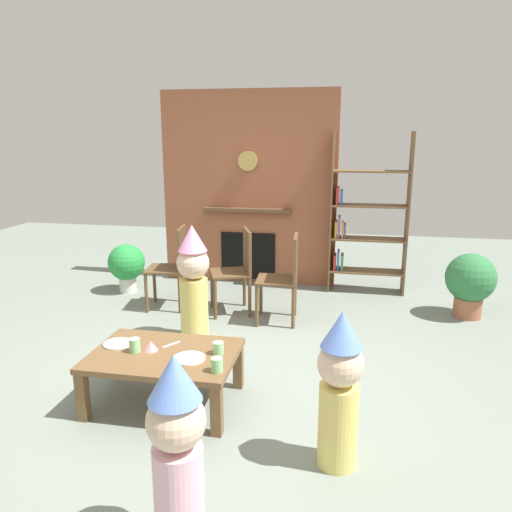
# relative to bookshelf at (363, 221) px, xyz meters

# --- Properties ---
(ground_plane) EXTENTS (12.00, 12.00, 0.00)m
(ground_plane) POSITION_rel_bookshelf_xyz_m (-1.07, -2.40, -0.87)
(ground_plane) COLOR gray
(brick_fireplace_feature) EXTENTS (2.20, 0.28, 2.40)m
(brick_fireplace_feature) POSITION_rel_bookshelf_xyz_m (-1.42, 0.20, 0.32)
(brick_fireplace_feature) COLOR #935138
(brick_fireplace_feature) RESTS_ON ground_plane
(bookshelf) EXTENTS (0.90, 0.28, 1.90)m
(bookshelf) POSITION_rel_bookshelf_xyz_m (0.00, 0.00, 0.00)
(bookshelf) COLOR brown
(bookshelf) RESTS_ON ground_plane
(coffee_table) EXTENTS (1.01, 0.71, 0.38)m
(coffee_table) POSITION_rel_bookshelf_xyz_m (-1.40, -2.91, -0.54)
(coffee_table) COLOR brown
(coffee_table) RESTS_ON ground_plane
(paper_cup_near_left) EXTENTS (0.08, 0.08, 0.10)m
(paper_cup_near_left) POSITION_rel_bookshelf_xyz_m (-1.60, -2.93, -0.43)
(paper_cup_near_left) COLOR #8CD18C
(paper_cup_near_left) RESTS_ON coffee_table
(paper_cup_near_right) EXTENTS (0.08, 0.08, 0.09)m
(paper_cup_near_right) POSITION_rel_bookshelf_xyz_m (-0.96, -3.11, -0.44)
(paper_cup_near_right) COLOR #8CD18C
(paper_cup_near_right) RESTS_ON coffee_table
(paper_cup_center) EXTENTS (0.08, 0.08, 0.09)m
(paper_cup_center) POSITION_rel_bookshelf_xyz_m (-1.02, -2.86, -0.44)
(paper_cup_center) COLOR #8CD18C
(paper_cup_center) RESTS_ON coffee_table
(paper_plate_front) EXTENTS (0.22, 0.22, 0.01)m
(paper_plate_front) POSITION_rel_bookshelf_xyz_m (-1.19, -2.97, -0.48)
(paper_plate_front) COLOR white
(paper_plate_front) RESTS_ON coffee_table
(paper_plate_rear) EXTENTS (0.20, 0.20, 0.01)m
(paper_plate_rear) POSITION_rel_bookshelf_xyz_m (-1.78, -2.84, -0.48)
(paper_plate_rear) COLOR white
(paper_plate_rear) RESTS_ON coffee_table
(birthday_cake_slice) EXTENTS (0.10, 0.10, 0.07)m
(birthday_cake_slice) POSITION_rel_bookshelf_xyz_m (-1.50, -2.89, -0.45)
(birthday_cake_slice) COLOR pink
(birthday_cake_slice) RESTS_ON coffee_table
(table_fork) EXTENTS (0.10, 0.13, 0.01)m
(table_fork) POSITION_rel_bookshelf_xyz_m (-1.39, -2.77, -0.48)
(table_fork) COLOR silver
(table_fork) RESTS_ON coffee_table
(child_with_cone_hat) EXTENTS (0.27, 0.27, 0.96)m
(child_with_cone_hat) POSITION_rel_bookshelf_xyz_m (-0.88, -4.08, -0.36)
(child_with_cone_hat) COLOR #EAB2C6
(child_with_cone_hat) RESTS_ON ground_plane
(child_in_pink) EXTENTS (0.26, 0.26, 0.94)m
(child_in_pink) POSITION_rel_bookshelf_xyz_m (-0.19, -3.36, -0.37)
(child_in_pink) COLOR #E0CC66
(child_in_pink) RESTS_ON ground_plane
(child_by_the_chairs) EXTENTS (0.30, 0.30, 1.08)m
(child_by_the_chairs) POSITION_rel_bookshelf_xyz_m (-1.55, -1.76, -0.30)
(child_by_the_chairs) COLOR #E0CC66
(child_by_the_chairs) RESTS_ON ground_plane
(dining_chair_left) EXTENTS (0.45, 0.45, 0.90)m
(dining_chair_left) POSITION_rel_bookshelf_xyz_m (-2.02, -0.99, -0.36)
(dining_chair_left) COLOR brown
(dining_chair_left) RESTS_ON ground_plane
(dining_chair_middle) EXTENTS (0.52, 0.52, 0.90)m
(dining_chair_middle) POSITION_rel_bookshelf_xyz_m (-1.29, -1.00, -0.36)
(dining_chair_middle) COLOR brown
(dining_chair_middle) RESTS_ON ground_plane
(dining_chair_right) EXTENTS (0.42, 0.42, 0.90)m
(dining_chair_right) POSITION_rel_bookshelf_xyz_m (-0.77, -1.19, -0.36)
(dining_chair_right) COLOR brown
(dining_chair_right) RESTS_ON ground_plane
(potted_plant_tall) EXTENTS (0.51, 0.51, 0.68)m
(potted_plant_tall) POSITION_rel_bookshelf_xyz_m (1.09, -0.71, -0.48)
(potted_plant_tall) COLOR #9E5B42
(potted_plant_tall) RESTS_ON ground_plane
(potted_plant_short) EXTENTS (0.44, 0.44, 0.59)m
(potted_plant_short) POSITION_rel_bookshelf_xyz_m (-2.78, -0.57, -0.52)
(potted_plant_short) COLOR beige
(potted_plant_short) RESTS_ON ground_plane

